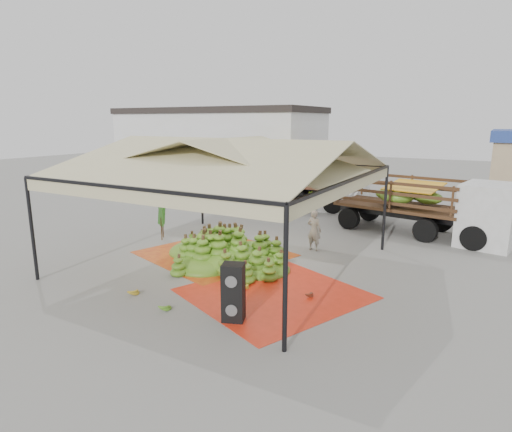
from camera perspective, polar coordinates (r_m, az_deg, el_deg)
The scene contains 17 objects.
ground at distance 14.03m, azimuth -3.78°, elevation -6.26°, with size 90.00×90.00×0.00m, color slate.
canopy_tent at distance 13.34m, azimuth -3.98°, elevation 7.28°, with size 8.10×8.10×4.00m.
building_white at distance 30.54m, azimuth -5.04°, elevation 9.12°, with size 14.30×6.30×5.40m.
tarp_left at distance 15.00m, azimuth -5.54°, elevation -5.02°, with size 4.36×4.15×0.01m, color #C85E12.
tarp_right at distance 11.63m, azimuth 2.49°, elevation -10.29°, with size 3.96×4.16×0.01m, color red.
banana_heap at distance 13.99m, azimuth -3.83°, elevation -4.03°, with size 4.96×4.08×1.06m, color #466F17.
hand_yellow_a at distance 11.93m, azimuth -1.76°, elevation -9.22°, with size 0.42×0.34×0.19m, color #B19523.
hand_yellow_b at distance 12.03m, azimuth -16.22°, elevation -9.47°, with size 0.49×0.40×0.22m, color gold.
hand_red_a at distance 11.73m, azimuth -2.88°, elevation -9.52°, with size 0.50×0.41×0.23m, color #612A16.
hand_red_b at distance 11.50m, azimuth 6.82°, elevation -10.15°, with size 0.43×0.35×0.19m, color #5D2A15.
hand_green at distance 10.94m, azimuth -12.13°, elevation -11.56°, with size 0.44×0.36×0.20m, color #387618.
hanging_bunches at distance 11.84m, azimuth 4.24°, elevation 3.29°, with size 1.74×0.24×0.20m.
speaker_stack at distance 9.94m, azimuth -3.04°, elevation -10.14°, with size 0.62×0.58×1.37m.
banana_leaves at distance 16.92m, azimuth -12.58°, elevation -3.25°, with size 0.96×1.36×3.70m, color #2F731E, non-canonical shape.
vendor at distance 15.29m, azimuth 7.76°, elevation -1.89°, with size 0.54×0.35×1.47m, color gray.
truck_left at distance 23.27m, azimuth 5.88°, elevation 5.33°, with size 7.75×2.96×2.62m.
truck_right at distance 18.33m, azimuth 22.03°, elevation 1.89°, with size 6.99×3.36×2.30m.
Camera 1 is at (7.38, -11.05, 4.52)m, focal length 30.00 mm.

